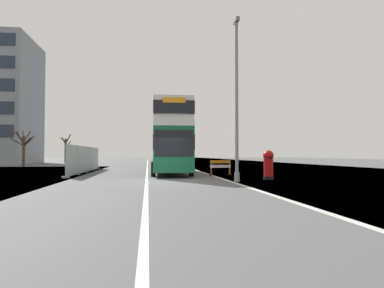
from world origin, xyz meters
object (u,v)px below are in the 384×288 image
object	(u,v)px
red_pillar_postbox	(268,163)
car_oncoming_near	(167,158)
double_decker_bus	(171,138)
car_receding_mid	(161,158)
roadworks_barrier	(220,166)
lamppost_foreground	(237,104)

from	to	relation	value
red_pillar_postbox	car_oncoming_near	distance (m)	23.21
double_decker_bus	car_receding_mid	distance (m)	25.41
red_pillar_postbox	car_oncoming_near	world-z (taller)	car_oncoming_near
roadworks_barrier	red_pillar_postbox	bearing A→B (deg)	-65.49
lamppost_foreground	car_oncoming_near	size ratio (longest dim) A/B	2.04
double_decker_bus	lamppost_foreground	xyz separation A→B (m)	(3.02, -8.26, 1.48)
double_decker_bus	car_receding_mid	xyz separation A→B (m)	(0.23, 25.35, -1.78)
double_decker_bus	car_oncoming_near	distance (m)	15.91
car_oncoming_near	lamppost_foreground	bearing A→B (deg)	-84.20
lamppost_foreground	car_receding_mid	xyz separation A→B (m)	(-2.79, 33.60, -3.26)
red_pillar_postbox	car_oncoming_near	xyz separation A→B (m)	(-4.70, 22.73, 0.04)
double_decker_bus	roadworks_barrier	world-z (taller)	double_decker_bus
lamppost_foreground	red_pillar_postbox	size ratio (longest dim) A/B	5.17
roadworks_barrier	lamppost_foreground	bearing A→B (deg)	-93.15
double_decker_bus	car_receding_mid	world-z (taller)	double_decker_bus
lamppost_foreground	car_receding_mid	world-z (taller)	lamppost_foreground
lamppost_foreground	roadworks_barrier	world-z (taller)	lamppost_foreground
red_pillar_postbox	car_receding_mid	xyz separation A→B (m)	(-5.05, 32.26, -0.01)
double_decker_bus	roadworks_barrier	size ratio (longest dim) A/B	7.37
double_decker_bus	car_receding_mid	size ratio (longest dim) A/B	2.96
red_pillar_postbox	roadworks_barrier	distance (m)	4.70
roadworks_barrier	car_receding_mid	distance (m)	28.17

